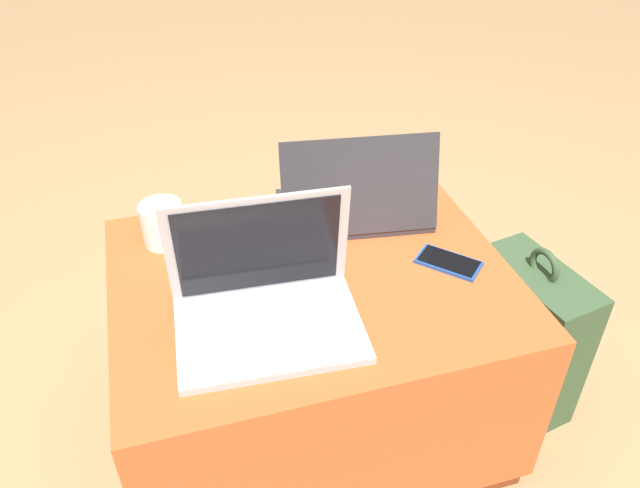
% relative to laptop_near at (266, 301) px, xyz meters
% --- Properties ---
extents(ground_plane, '(14.00, 14.00, 0.00)m').
position_rel_laptop_near_xyz_m(ground_plane, '(0.12, 0.12, -0.52)').
color(ground_plane, tan).
extents(ottoman, '(0.85, 0.67, 0.47)m').
position_rel_laptop_near_xyz_m(ottoman, '(0.12, 0.12, -0.28)').
color(ottoman, maroon).
rests_on(ottoman, ground_plane).
extents(laptop_near, '(0.37, 0.26, 0.25)m').
position_rel_laptop_near_xyz_m(laptop_near, '(0.00, 0.00, 0.00)').
color(laptop_near, '#B7B7BC').
rests_on(laptop_near, ottoman).
extents(laptop_far, '(0.38, 0.27, 0.23)m').
position_rel_laptop_near_xyz_m(laptop_far, '(0.28, 0.29, -0.00)').
color(laptop_far, '#333338').
rests_on(laptop_far, ottoman).
extents(cell_phone, '(0.15, 0.15, 0.01)m').
position_rel_laptop_near_xyz_m(cell_phone, '(0.42, 0.07, -0.05)').
color(cell_phone, '#1E4C9E').
rests_on(cell_phone, ottoman).
extents(backpack, '(0.23, 0.32, 0.47)m').
position_rel_laptop_near_xyz_m(backpack, '(0.66, 0.04, -0.32)').
color(backpack, '#385133').
rests_on(backpack, ground_plane).
extents(coffee_mug, '(0.14, 0.10, 0.10)m').
position_rel_laptop_near_xyz_m(coffee_mug, '(-0.16, 0.33, -0.00)').
color(coffee_mug, white).
rests_on(coffee_mug, ottoman).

